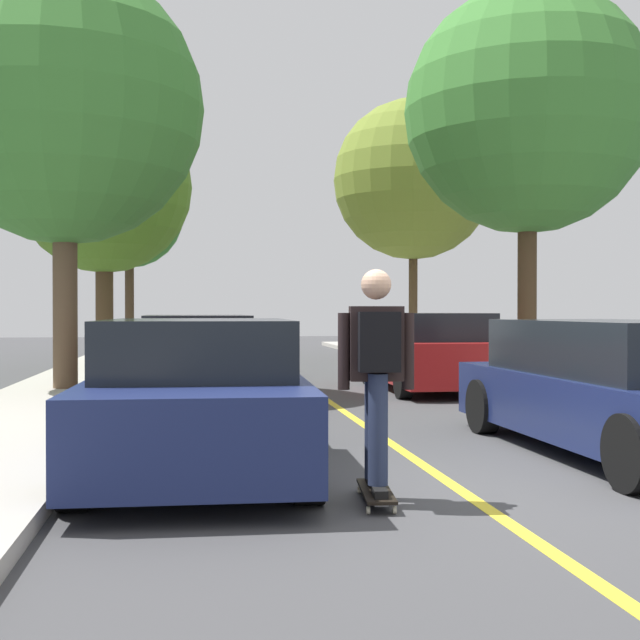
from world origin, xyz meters
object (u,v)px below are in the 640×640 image
Objects in this scene: parked_car_right_near at (429,352)px; parked_car_left_nearest at (198,397)px; skateboard at (376,492)px; parked_car_right_nearest at (618,388)px; street_tree_left_nearest at (64,107)px; fire_hydrant at (98,374)px; skateboarder at (377,365)px; street_tree_right_near at (413,180)px; street_tree_left_near at (104,187)px; street_tree_left_far at (129,215)px; parked_car_left_near at (196,360)px; street_tree_right_nearest at (528,111)px.

parked_car_left_nearest is at bearing -120.57° from parked_car_right_near.
skateboard is (1.33, -1.41, -0.59)m from parked_car_left_nearest.
parked_car_right_nearest reaches higher than skateboard.
parked_car_left_nearest is 0.58× the size of street_tree_left_nearest.
skateboarder is at bearing -68.18° from fire_hydrant.
street_tree_right_near is 10.84× the size of fire_hydrant.
fire_hydrant is at bearing -84.76° from street_tree_left_near.
parked_car_right_nearest is 7.80m from fire_hydrant.
street_tree_left_far is (-2.21, 21.20, 4.02)m from parked_car_left_nearest.
fire_hydrant is (0.71, -1.45, -4.43)m from street_tree_left_nearest.
parked_car_left_near reaches higher than fire_hydrant.
street_tree_right_near is at bearing 82.25° from parked_car_right_nearest.
parked_car_right_nearest is at bearing -72.96° from street_tree_left_far.
parked_car_right_nearest is 1.11× the size of parked_car_right_near.
skateboarder is (3.53, -8.51, -3.86)m from street_tree_left_nearest.
parked_car_right_near is at bearing -43.98° from street_tree_left_near.
street_tree_left_near is at bearing 95.24° from fire_hydrant.
skateboard is at bearing -149.35° from parked_car_right_nearest.
street_tree_right_nearest is (8.62, -13.29, 0.66)m from street_tree_left_far.
skateboard is (3.54, -8.48, -4.83)m from street_tree_left_nearest.
parked_car_left_near is 6.25× the size of fire_hydrant.
skateboard is at bearing -118.57° from street_tree_right_nearest.
skateboarder is (-5.08, -9.36, -4.30)m from street_tree_right_nearest.
street_tree_left_near reaches higher than parked_car_left_near.
parked_car_right_nearest is 0.73× the size of street_tree_left_near.
street_tree_left_near reaches higher than fire_hydrant.
parked_car_left_near is 8.22m from street_tree_right_nearest.
skateboard is (3.54, -22.62, -4.61)m from street_tree_left_far.
street_tree_left_far is at bearing 98.12° from parked_car_left_near.
parked_car_left_nearest is at bearing -84.06° from street_tree_left_far.
street_tree_left_nearest is 12.78m from street_tree_right_near.
street_tree_left_nearest is at bearing -90.00° from street_tree_left_far.
fire_hydrant is 0.82× the size of skateboard.
street_tree_left_near is (-2.21, 13.30, 3.80)m from parked_car_left_nearest.
parked_car_right_near is (4.20, 7.12, 0.03)m from parked_car_left_nearest.
street_tree_left_near is at bearing 136.02° from parked_car_right_near.
street_tree_left_nearest is (-6.41, -0.05, 4.21)m from parked_car_right_near.
street_tree_right_near reaches higher than street_tree_left_nearest.
street_tree_left_nearest is 4.72m from fire_hydrant.
street_tree_left_far is 16.16m from fire_hydrant.
street_tree_right_nearest is at bearing 61.43° from skateboard.
street_tree_left_far is 3.82× the size of skateboarder.
skateboarder is at bearing -67.47° from street_tree_left_nearest.
skateboard is (-5.08, -17.91, -5.25)m from street_tree_right_near.
street_tree_right_near is 19.13m from skateboarder.
fire_hydrant is at bearing -175.22° from parked_car_left_near.
street_tree_left_far reaches higher than fire_hydrant.
parked_car_left_near is (-0.00, 5.74, 0.00)m from parked_car_left_nearest.
street_tree_right_near reaches higher than parked_car_left_nearest.
skateboard is (-5.08, -9.33, -5.26)m from street_tree_right_nearest.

